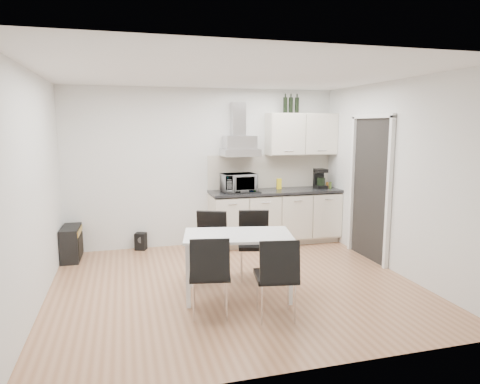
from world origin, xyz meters
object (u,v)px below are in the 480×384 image
object	(u,v)px
chair_far_right	(254,246)
guitar_amp	(71,243)
kitchenette	(277,195)
chair_near_right	(276,277)
floor_speaker	(141,241)
chair_far_left	(209,247)
dining_table	(238,242)
chair_near_left	(210,275)

from	to	relation	value
chair_far_right	guitar_amp	size ratio (longest dim) A/B	1.44
kitchenette	chair_far_right	size ratio (longest dim) A/B	2.86
chair_near_right	floor_speaker	distance (m)	3.18
chair_far_left	guitar_amp	bearing A→B (deg)	-13.69
dining_table	floor_speaker	bearing A→B (deg)	125.82
chair_far_right	floor_speaker	size ratio (longest dim) A/B	3.17
chair_near_left	guitar_amp	size ratio (longest dim) A/B	1.44
floor_speaker	chair_near_right	bearing A→B (deg)	-43.83
chair_far_left	guitar_amp	distance (m)	2.30
chair_far_right	floor_speaker	distance (m)	2.24
guitar_amp	floor_speaker	distance (m)	1.06
guitar_amp	chair_far_left	bearing A→B (deg)	-35.37
chair_far_left	chair_near_left	bearing A→B (deg)	102.49
kitchenette	chair_far_left	distance (m)	2.10
chair_far_right	chair_near_left	world-z (taller)	same
chair_far_right	guitar_amp	bearing A→B (deg)	-17.79
kitchenette	chair_near_left	bearing A→B (deg)	-123.60
chair_near_left	chair_far_right	bearing A→B (deg)	60.21
chair_near_right	floor_speaker	size ratio (longest dim) A/B	3.17
kitchenette	chair_far_right	distance (m)	1.83
kitchenette	floor_speaker	bearing A→B (deg)	175.83
chair_far_right	chair_near_right	xyz separation A→B (m)	(-0.13, -1.18, 0.00)
floor_speaker	chair_far_left	bearing A→B (deg)	-40.92
dining_table	chair_far_left	size ratio (longest dim) A/B	1.53
chair_near_right	guitar_amp	xyz separation A→B (m)	(-2.28, 2.65, -0.19)
chair_far_left	chair_far_right	bearing A→B (deg)	-166.27
chair_far_right	guitar_amp	world-z (taller)	chair_far_right
chair_far_left	dining_table	bearing A→B (deg)	133.52
chair_far_left	chair_near_right	world-z (taller)	same
chair_near_left	chair_near_right	size ratio (longest dim) A/B	1.00
chair_far_right	dining_table	bearing A→B (deg)	68.38
floor_speaker	chair_far_right	bearing A→B (deg)	-28.41
dining_table	guitar_amp	xyz separation A→B (m)	(-2.05, 1.99, -0.40)
chair_far_right	kitchenette	bearing A→B (deg)	-105.60
chair_far_right	chair_far_left	bearing A→B (deg)	4.10
chair_far_left	chair_near_left	xyz separation A→B (m)	(-0.20, -1.03, 0.00)
chair_far_left	chair_far_right	xyz separation A→B (m)	(0.58, -0.10, 0.00)
kitchenette	chair_near_left	xyz separation A→B (m)	(-1.65, -2.49, -0.39)
chair_far_right	chair_near_left	bearing A→B (deg)	63.59
dining_table	chair_far_left	bearing A→B (deg)	121.29
chair_near_right	guitar_amp	world-z (taller)	chair_near_right
chair_far_left	guitar_amp	size ratio (longest dim) A/B	1.44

